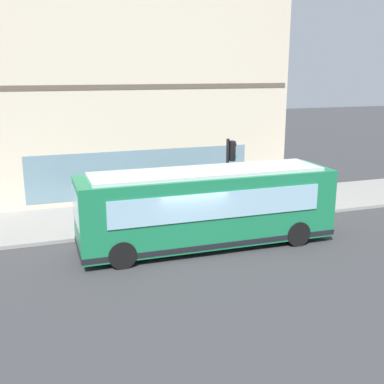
# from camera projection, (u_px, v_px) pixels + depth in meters

# --- Properties ---
(ground) EXTENTS (120.00, 120.00, 0.00)m
(ground) POSITION_uv_depth(u_px,v_px,m) (188.00, 252.00, 18.17)
(ground) COLOR #38383A
(sidewalk_curb) EXTENTS (4.84, 40.00, 0.15)m
(sidewalk_curb) POSITION_uv_depth(u_px,v_px,m) (155.00, 214.00, 22.75)
(sidewalk_curb) COLOR gray
(sidewalk_curb) RESTS_ON ground
(building_corner) EXTENTS (9.54, 16.60, 10.86)m
(building_corner) POSITION_uv_depth(u_px,v_px,m) (122.00, 94.00, 27.96)
(building_corner) COLOR beige
(building_corner) RESTS_ON ground
(city_bus_nearside) EXTENTS (2.67, 10.06, 3.07)m
(city_bus_nearside) POSITION_uv_depth(u_px,v_px,m) (207.00, 208.00, 18.53)
(city_bus_nearside) COLOR #197247
(city_bus_nearside) RESTS_ON ground
(traffic_light_near_corner) EXTENTS (0.32, 0.49, 3.69)m
(traffic_light_near_corner) POSITION_uv_depth(u_px,v_px,m) (230.00, 163.00, 21.24)
(traffic_light_near_corner) COLOR black
(traffic_light_near_corner) RESTS_ON sidewalk_curb
(fire_hydrant) EXTENTS (0.35, 0.35, 0.74)m
(fire_hydrant) POSITION_uv_depth(u_px,v_px,m) (221.00, 194.00, 24.79)
(fire_hydrant) COLOR red
(fire_hydrant) RESTS_ON sidewalk_curb
(pedestrian_near_building_entrance) EXTENTS (0.32, 0.32, 1.72)m
(pedestrian_near_building_entrance) POSITION_uv_depth(u_px,v_px,m) (158.00, 201.00, 20.99)
(pedestrian_near_building_entrance) COLOR #99994C
(pedestrian_near_building_entrance) RESTS_ON sidewalk_curb
(pedestrian_by_light_pole) EXTENTS (0.32, 0.32, 1.59)m
(pedestrian_by_light_pole) POSITION_uv_depth(u_px,v_px,m) (182.00, 186.00, 24.20)
(pedestrian_by_light_pole) COLOR #99994C
(pedestrian_by_light_pole) RESTS_ON sidewalk_curb
(newspaper_vending_box) EXTENTS (0.44, 0.42, 0.90)m
(newspaper_vending_box) POSITION_uv_depth(u_px,v_px,m) (243.00, 191.00, 24.87)
(newspaper_vending_box) COLOR #BF3F19
(newspaper_vending_box) RESTS_ON sidewalk_curb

